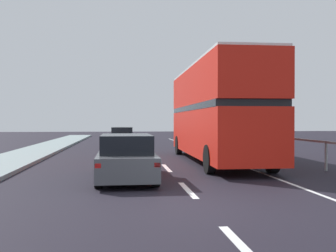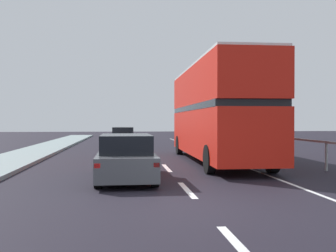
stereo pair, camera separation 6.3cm
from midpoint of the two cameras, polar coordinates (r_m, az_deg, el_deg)
ground_plane at (r=8.75m, az=4.68°, el=-11.55°), size 75.57×120.00×0.10m
lane_paint_markings at (r=16.99m, az=5.58°, el=-5.39°), size 3.26×46.00×0.01m
bridge_side_railing at (r=18.89m, az=16.18°, el=-2.10°), size 0.10×42.00×1.09m
double_decker_bus_red at (r=17.63m, az=6.78°, el=2.18°), size 2.58×10.99×4.22m
hatchback_car_near at (r=12.38m, az=-6.20°, el=-4.57°), size 1.78×4.60×1.39m
sedan_car_ahead at (r=29.85m, az=-6.61°, el=-1.51°), size 1.89×4.43×1.36m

